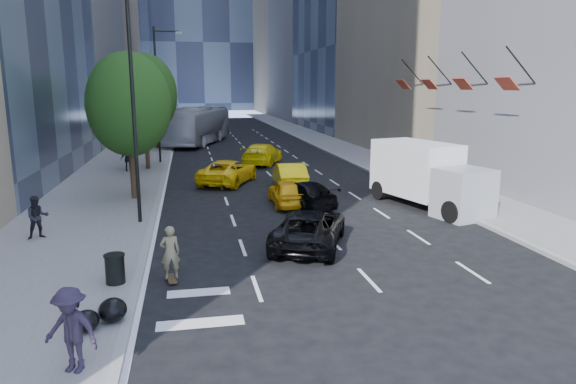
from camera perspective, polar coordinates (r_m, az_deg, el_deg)
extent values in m
plane|color=black|center=(19.63, 2.23, -5.76)|extent=(160.00, 160.00, 0.00)
cube|color=slate|center=(48.80, -16.48, 4.37)|extent=(6.00, 120.00, 0.15)
cube|color=slate|center=(50.64, 5.51, 5.04)|extent=(4.00, 120.00, 0.15)
cylinder|color=black|center=(22.35, -16.83, 9.32)|extent=(0.16, 0.16, 10.00)
cylinder|color=black|center=(40.29, -14.34, 10.29)|extent=(0.16, 0.16, 10.00)
cylinder|color=black|center=(40.44, -13.36, 17.01)|extent=(1.80, 0.12, 0.12)
cube|color=#99998C|center=(40.42, -12.02, 16.93)|extent=(0.50, 0.22, 0.15)
cylinder|color=#332313|center=(27.69, -16.86, 2.55)|extent=(0.30, 0.30, 3.15)
ellipsoid|color=#18330E|center=(27.39, -17.27, 9.28)|extent=(4.20, 4.20, 5.25)
cylinder|color=#332313|center=(37.56, -15.40, 5.08)|extent=(0.30, 0.30, 3.38)
ellipsoid|color=#18330E|center=(37.34, -15.69, 10.40)|extent=(4.50, 4.50, 5.62)
cylinder|color=#332313|center=(50.49, -14.33, 6.47)|extent=(0.30, 0.30, 2.93)
ellipsoid|color=#18330E|center=(50.33, -14.51, 9.90)|extent=(3.90, 3.90, 4.88)
cylinder|color=black|center=(58.35, -13.18, 8.30)|extent=(0.14, 0.14, 5.20)
imported|color=black|center=(58.28, -13.25, 9.87)|extent=(2.48, 0.53, 1.00)
cylinder|color=black|center=(27.10, 24.45, 12.72)|extent=(1.75, 0.08, 1.75)
cube|color=#9E3724|center=(26.72, 23.14, 11.02)|extent=(0.64, 1.30, 0.64)
cylinder|color=black|center=(30.47, 20.04, 12.82)|extent=(1.75, 0.08, 1.75)
cube|color=#9E3724|center=(30.13, 18.84, 11.30)|extent=(0.64, 1.30, 0.64)
cylinder|color=black|center=(33.97, 16.51, 12.85)|extent=(1.75, 0.08, 1.75)
cube|color=#9E3724|center=(33.67, 15.43, 11.47)|extent=(0.64, 1.30, 0.64)
cylinder|color=black|center=(37.57, 13.66, 12.84)|extent=(1.75, 0.08, 1.75)
cube|color=#9E3724|center=(37.30, 12.67, 11.59)|extent=(0.64, 1.30, 0.64)
imported|color=olive|center=(16.08, -12.95, -6.93)|extent=(0.67, 0.50, 1.66)
imported|color=black|center=(19.15, 2.39, -4.04)|extent=(4.04, 5.50, 1.39)
imported|color=black|center=(25.37, 1.80, -0.24)|extent=(2.90, 4.75, 1.29)
imported|color=#FFB30D|center=(25.72, -0.06, -0.02)|extent=(1.60, 3.92, 1.33)
imported|color=yellow|center=(30.13, 0.20, 1.88)|extent=(1.85, 4.63, 1.50)
imported|color=yellow|center=(31.73, -6.67, 2.27)|extent=(4.42, 5.83, 1.47)
imported|color=yellow|center=(39.45, -2.88, 4.26)|extent=(4.14, 5.92, 1.59)
imported|color=silver|center=(54.34, -9.88, 7.30)|extent=(7.23, 13.94, 3.79)
cube|color=silver|center=(26.70, 13.99, 2.57)|extent=(3.45, 4.97, 2.65)
cube|color=gray|center=(24.41, 18.93, -0.19)|extent=(2.69, 2.48, 2.25)
cylinder|color=black|center=(23.56, 17.72, -2.11)|extent=(0.59, 1.04, 0.98)
cylinder|color=black|center=(25.01, 21.13, -1.56)|extent=(0.59, 1.04, 0.98)
cylinder|color=black|center=(27.50, 10.11, 0.19)|extent=(0.59, 1.04, 0.98)
cylinder|color=black|center=(28.75, 13.42, 0.55)|extent=(0.59, 1.04, 0.98)
imported|color=black|center=(21.80, -26.08, -2.53)|extent=(0.98, 0.88, 1.66)
imported|color=black|center=(36.79, -17.35, 3.50)|extent=(1.00, 0.46, 1.67)
imported|color=#261E2D|center=(11.58, -22.98, -13.93)|extent=(1.34, 1.09, 1.81)
cylinder|color=black|center=(16.14, -18.67, -8.15)|extent=(0.56, 0.56, 0.85)
ellipsoid|color=black|center=(13.73, -18.91, -12.31)|extent=(0.70, 0.77, 0.59)
ellipsoid|color=black|center=(13.44, -21.51, -13.20)|extent=(0.61, 0.67, 0.52)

